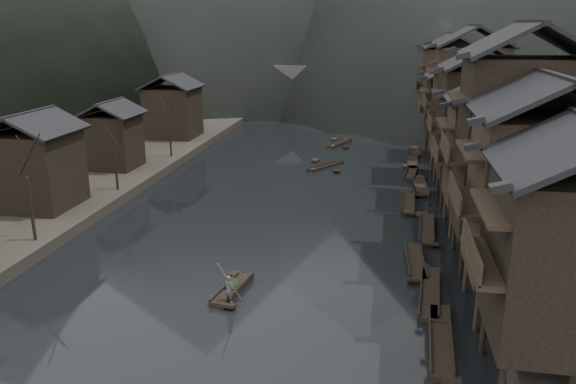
# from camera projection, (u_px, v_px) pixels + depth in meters

# --- Properties ---
(water) EXTENTS (300.00, 300.00, 0.00)m
(water) POSITION_uv_depth(u_px,v_px,m) (241.00, 284.00, 36.48)
(water) COLOR black
(water) RESTS_ON ground
(left_bank) EXTENTS (40.00, 200.00, 1.20)m
(left_bank) POSITION_uv_depth(u_px,v_px,m) (73.00, 138.00, 79.81)
(left_bank) COLOR #2D2823
(left_bank) RESTS_ON ground
(stilt_houses) EXTENTS (9.00, 67.60, 16.61)m
(stilt_houses) POSITION_uv_depth(u_px,v_px,m) (484.00, 109.00, 49.43)
(stilt_houses) COLOR black
(stilt_houses) RESTS_ON ground
(left_houses) EXTENTS (8.10, 53.20, 8.73)m
(left_houses) POSITION_uv_depth(u_px,v_px,m) (94.00, 132.00, 57.21)
(left_houses) COLOR black
(left_houses) RESTS_ON left_bank
(bare_trees) EXTENTS (3.43, 43.86, 6.86)m
(bare_trees) POSITION_uv_depth(u_px,v_px,m) (68.00, 152.00, 46.35)
(bare_trees) COLOR black
(bare_trees) RESTS_ON left_bank
(moored_sampans) EXTENTS (2.89, 55.74, 0.47)m
(moored_sampans) POSITION_uv_depth(u_px,v_px,m) (418.00, 206.00, 51.25)
(moored_sampans) COLOR black
(moored_sampans) RESTS_ON water
(midriver_boats) EXTENTS (7.01, 37.01, 0.45)m
(midriver_boats) POSITION_uv_depth(u_px,v_px,m) (329.00, 140.00, 80.20)
(midriver_boats) COLOR black
(midriver_boats) RESTS_ON water
(stone_bridge) EXTENTS (40.00, 6.00, 9.00)m
(stone_bridge) POSITION_uv_depth(u_px,v_px,m) (339.00, 87.00, 102.93)
(stone_bridge) COLOR #4C4C4F
(stone_bridge) RESTS_ON ground
(hero_sampan) EXTENTS (1.75, 5.00, 0.43)m
(hero_sampan) POSITION_uv_depth(u_px,v_px,m) (232.00, 289.00, 35.29)
(hero_sampan) COLOR black
(hero_sampan) RESTS_ON water
(cargo_heap) EXTENTS (1.09, 1.42, 0.65)m
(cargo_heap) POSITION_uv_depth(u_px,v_px,m) (233.00, 279.00, 35.35)
(cargo_heap) COLOR black
(cargo_heap) RESTS_ON hero_sampan
(boatman) EXTENTS (0.76, 0.66, 1.75)m
(boatman) POSITION_uv_depth(u_px,v_px,m) (229.00, 285.00, 33.32)
(boatman) COLOR #555557
(boatman) RESTS_ON hero_sampan
(bamboo_pole) EXTENTS (1.11, 2.14, 3.72)m
(bamboo_pole) POSITION_uv_depth(u_px,v_px,m) (231.00, 243.00, 32.50)
(bamboo_pole) COLOR #8C7A51
(bamboo_pole) RESTS_ON boatman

